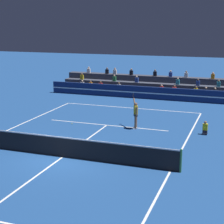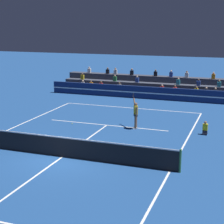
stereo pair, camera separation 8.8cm
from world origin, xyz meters
name	(u,v)px [view 1 (the left image)]	position (x,y,z in m)	size (l,w,h in m)	color
ground_plane	(63,157)	(0.00, 0.00, 0.00)	(120.00, 120.00, 0.00)	navy
court_lines	(63,157)	(0.00, 0.00, 0.00)	(11.10, 23.90, 0.01)	white
tennis_net	(62,147)	(0.00, 0.00, 0.54)	(12.00, 0.10, 1.10)	#2D6B38
sponsor_banner_wall	(144,93)	(0.00, 15.91, 0.55)	(18.00, 0.26, 1.10)	navy
bleacher_stand	(151,87)	(0.01, 18.44, 0.65)	(17.35, 2.85, 2.28)	#383D4C
ball_kid_courtside	(205,129)	(6.36, 6.44, 0.33)	(0.30, 0.36, 0.84)	black
tennis_player	(136,114)	(2.02, 6.28, 0.98)	(0.69, 1.24, 2.26)	brown
tennis_ball	(72,124)	(-2.29, 5.87, 0.03)	(0.07, 0.07, 0.07)	#C6DB33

